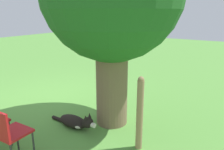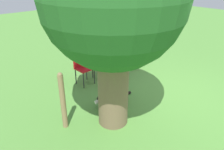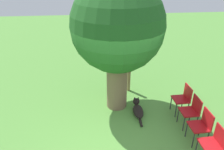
{
  "view_description": "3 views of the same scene",
  "coord_description": "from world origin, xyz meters",
  "px_view_note": "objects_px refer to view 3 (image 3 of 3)",
  "views": [
    {
      "loc": [
        3.57,
        3.7,
        2.13
      ],
      "look_at": [
        0.27,
        1.6,
        1.01
      ],
      "focal_mm": 35.0,
      "sensor_mm": 36.0,
      "label": 1
    },
    {
      "loc": [
        -2.6,
        4.09,
        2.9
      ],
      "look_at": [
        0.33,
        1.46,
        1.0
      ],
      "focal_mm": 35.0,
      "sensor_mm": 36.0,
      "label": 2
    },
    {
      "loc": [
        -0.52,
        -4.05,
        3.98
      ],
      "look_at": [
        0.05,
        1.62,
        1.03
      ],
      "focal_mm": 35.0,
      "sensor_mm": 36.0,
      "label": 3
    }
  ],
  "objects_px": {
    "fence_post": "(129,75)",
    "red_chair_0": "(214,142)",
    "red_chair_1": "(202,124)",
    "dog": "(138,109)",
    "oak_tree": "(118,28)",
    "red_chair_2": "(192,110)",
    "red_chair_3": "(183,97)"
  },
  "relations": [
    {
      "from": "fence_post",
      "to": "red_chair_2",
      "type": "relative_size",
      "value": 1.37
    },
    {
      "from": "dog",
      "to": "red_chair_1",
      "type": "bearing_deg",
      "value": -133.32
    },
    {
      "from": "fence_post",
      "to": "red_chair_3",
      "type": "bearing_deg",
      "value": -46.33
    },
    {
      "from": "fence_post",
      "to": "red_chair_0",
      "type": "xyz_separation_m",
      "value": [
        1.33,
        -3.17,
        -0.09
      ]
    },
    {
      "from": "dog",
      "to": "red_chair_0",
      "type": "relative_size",
      "value": 1.26
    },
    {
      "from": "red_chair_3",
      "to": "red_chair_1",
      "type": "bearing_deg",
      "value": 87.78
    },
    {
      "from": "red_chair_0",
      "to": "red_chair_1",
      "type": "height_order",
      "value": "same"
    },
    {
      "from": "oak_tree",
      "to": "fence_post",
      "type": "bearing_deg",
      "value": 58.54
    },
    {
      "from": "fence_post",
      "to": "red_chair_0",
      "type": "relative_size",
      "value": 1.37
    },
    {
      "from": "red_chair_1",
      "to": "red_chair_3",
      "type": "height_order",
      "value": "same"
    },
    {
      "from": "red_chair_2",
      "to": "oak_tree",
      "type": "bearing_deg",
      "value": -33.46
    },
    {
      "from": "dog",
      "to": "red_chair_1",
      "type": "distance_m",
      "value": 1.86
    },
    {
      "from": "red_chair_2",
      "to": "red_chair_3",
      "type": "bearing_deg",
      "value": -92.22
    },
    {
      "from": "red_chair_1",
      "to": "red_chair_2",
      "type": "xyz_separation_m",
      "value": [
        0.01,
        0.59,
        0.0
      ]
    },
    {
      "from": "oak_tree",
      "to": "fence_post",
      "type": "xyz_separation_m",
      "value": [
        0.52,
        0.85,
        -1.83
      ]
    },
    {
      "from": "dog",
      "to": "oak_tree",
      "type": "bearing_deg",
      "value": 53.56
    },
    {
      "from": "oak_tree",
      "to": "red_chair_2",
      "type": "bearing_deg",
      "value": -31.74
    },
    {
      "from": "fence_post",
      "to": "red_chair_1",
      "type": "distance_m",
      "value": 2.91
    },
    {
      "from": "oak_tree",
      "to": "red_chair_2",
      "type": "xyz_separation_m",
      "value": [
        1.86,
        -1.15,
        -1.91
      ]
    },
    {
      "from": "red_chair_3",
      "to": "red_chair_0",
      "type": "bearing_deg",
      "value": 87.78
    },
    {
      "from": "fence_post",
      "to": "red_chair_1",
      "type": "xyz_separation_m",
      "value": [
        1.33,
        -2.59,
        -0.09
      ]
    },
    {
      "from": "oak_tree",
      "to": "red_chair_0",
      "type": "xyz_separation_m",
      "value": [
        1.85,
        -2.33,
        -1.91
      ]
    },
    {
      "from": "dog",
      "to": "red_chair_0",
      "type": "height_order",
      "value": "red_chair_0"
    },
    {
      "from": "dog",
      "to": "red_chair_0",
      "type": "xyz_separation_m",
      "value": [
        1.27,
        -1.88,
        0.41
      ]
    },
    {
      "from": "red_chair_0",
      "to": "red_chair_1",
      "type": "relative_size",
      "value": 1.0
    },
    {
      "from": "oak_tree",
      "to": "red_chair_1",
      "type": "distance_m",
      "value": 3.18
    },
    {
      "from": "dog",
      "to": "red_chair_1",
      "type": "xyz_separation_m",
      "value": [
        1.28,
        -1.29,
        0.41
      ]
    },
    {
      "from": "red_chair_0",
      "to": "red_chair_3",
      "type": "height_order",
      "value": "same"
    },
    {
      "from": "oak_tree",
      "to": "red_chair_2",
      "type": "relative_size",
      "value": 4.24
    },
    {
      "from": "red_chair_1",
      "to": "dog",
      "type": "bearing_deg",
      "value": -46.89
    },
    {
      "from": "dog",
      "to": "red_chair_3",
      "type": "distance_m",
      "value": 1.35
    },
    {
      "from": "red_chair_0",
      "to": "red_chair_1",
      "type": "xyz_separation_m",
      "value": [
        0.01,
        0.59,
        0.0
      ]
    }
  ]
}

